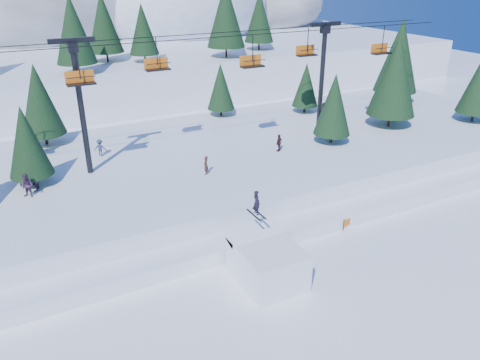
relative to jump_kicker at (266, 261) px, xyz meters
name	(u,v)px	position (x,y,z in m)	size (l,w,h in m)	color
ground	(316,293)	(1.92, -2.53, -1.28)	(160.00, 160.00, 0.00)	white
mid_shelf	(197,166)	(1.92, 15.47, -0.03)	(70.00, 22.00, 2.50)	white
berm	(251,224)	(1.92, 5.47, -0.73)	(70.00, 6.00, 1.10)	white
mountain_ridge	(43,16)	(-3.17, 70.83, 8.37)	(119.00, 60.92, 26.46)	white
jump_kicker	(266,261)	(0.00, 0.00, 0.00)	(3.46, 4.72, 5.31)	white
chairlift	(213,73)	(3.73, 15.52, 8.05)	(46.00, 3.21, 10.28)	black
conifer_stand	(222,96)	(4.86, 16.22, 5.74)	(61.04, 17.31, 9.61)	black
distant_skiers	(155,154)	(-1.88, 15.06, 2.02)	(30.98, 8.95, 1.74)	#402A47
banner_near	(356,218)	(9.15, 2.64, -0.74)	(2.79, 0.66, 0.90)	black
banner_far	(383,206)	(12.30, 3.22, -0.74)	(2.71, 0.96, 0.90)	black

